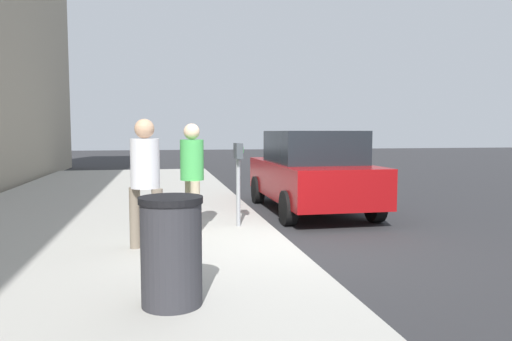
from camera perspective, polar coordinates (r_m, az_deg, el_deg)
ground_plane at (r=7.14m, az=3.97°, el=-9.53°), size 80.00×80.00×0.00m
sidewalk_slab at (r=6.98m, az=-20.90°, el=-9.52°), size 28.00×6.00×0.15m
parking_meter at (r=7.99m, az=-2.14°, el=0.48°), size 0.36×0.12×1.41m
pedestrian_at_meter at (r=7.71m, az=-7.70°, el=0.29°), size 0.52×0.38×1.73m
pedestrian_bystander at (r=6.54m, az=-13.18°, el=-0.30°), size 0.39×0.46×1.77m
parked_sedan_near at (r=10.38m, az=6.59°, el=-0.08°), size 4.40×1.97×1.77m
trash_bin at (r=4.49m, az=-10.13°, el=-9.49°), size 0.59×0.59×1.01m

